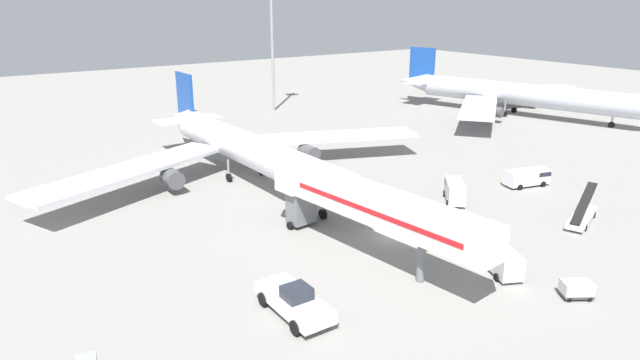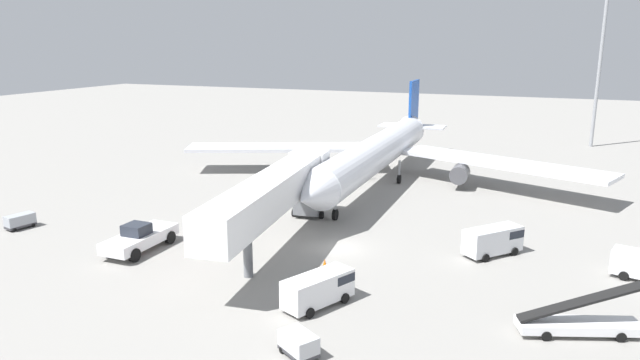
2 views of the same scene
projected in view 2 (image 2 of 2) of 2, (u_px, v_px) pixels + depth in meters
name	position (u px, v px, depth m)	size (l,w,h in m)	color
ground_plane	(340.00, 249.00, 48.38)	(300.00, 300.00, 0.00)	gray
airplane_at_gate	(380.00, 151.00, 70.17)	(53.68, 48.97, 11.41)	silver
jet_bridge	(277.00, 191.00, 47.66)	(5.88, 24.11, 6.57)	silver
pushback_tug	(140.00, 238.00, 47.77)	(3.01, 7.06, 2.38)	white
belt_loader_truck	(579.00, 323.00, 34.03)	(7.30, 4.05, 3.35)	white
service_van_outer_left	(320.00, 287.00, 37.78)	(3.84, 5.39, 2.17)	white
service_van_mid_center	(494.00, 239.00, 46.72)	(4.68, 5.02, 2.32)	silver
baggage_cart_far_left	(20.00, 221.00, 53.51)	(1.75, 2.74, 1.33)	#38383D
baggage_cart_outer_right	(299.00, 343.00, 31.73)	(2.64, 2.37, 1.35)	#38383D
safety_cone_alpha	(325.00, 263.00, 44.43)	(0.41, 0.41, 0.63)	black
apron_light_mast	(606.00, 13.00, 90.59)	(2.40, 2.40, 32.00)	#93969B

